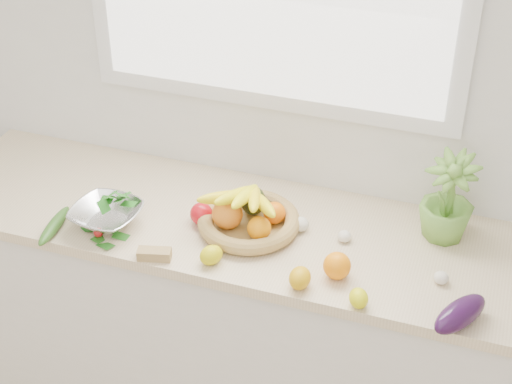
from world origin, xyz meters
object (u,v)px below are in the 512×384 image
(fruit_basket, at_px, (248,216))
(potted_herb, at_px, (448,198))
(apple, at_px, (201,214))
(eggplant, at_px, (460,314))
(cucumber, at_px, (54,226))
(colander_with_spinach, at_px, (106,212))

(fruit_basket, bearing_deg, potted_herb, 15.45)
(apple, bearing_deg, eggplant, -13.92)
(cucumber, height_order, fruit_basket, fruit_basket)
(apple, distance_m, potted_herb, 0.81)
(potted_herb, distance_m, fruit_basket, 0.66)
(apple, bearing_deg, colander_with_spinach, -157.99)
(cucumber, xyz_separation_m, fruit_basket, (0.61, 0.22, 0.03))
(potted_herb, bearing_deg, fruit_basket, -164.55)
(eggplant, distance_m, colander_with_spinach, 1.18)
(colander_with_spinach, bearing_deg, potted_herb, 16.37)
(apple, bearing_deg, cucumber, -156.17)
(cucumber, bearing_deg, colander_with_spinach, 27.12)
(apple, relative_size, fruit_basket, 0.22)
(eggplant, xyz_separation_m, colander_with_spinach, (-1.18, 0.10, 0.02))
(potted_herb, bearing_deg, colander_with_spinach, -163.63)
(fruit_basket, height_order, colander_with_spinach, fruit_basket)
(eggplant, distance_m, potted_herb, 0.44)
(eggplant, distance_m, fruit_basket, 0.77)
(potted_herb, bearing_deg, cucumber, -162.19)
(apple, distance_m, colander_with_spinach, 0.32)
(apple, xyz_separation_m, colander_with_spinach, (-0.29, -0.12, 0.02))
(cucumber, relative_size, fruit_basket, 0.63)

